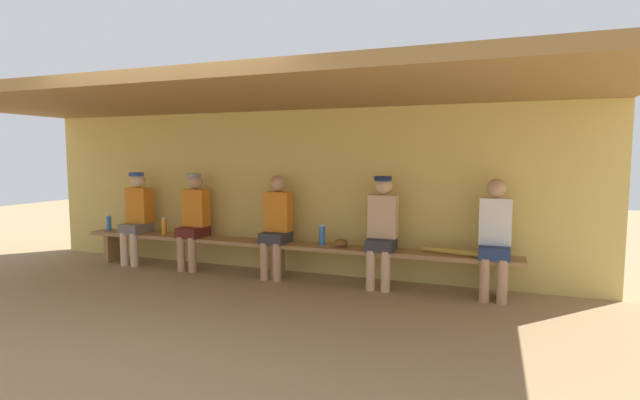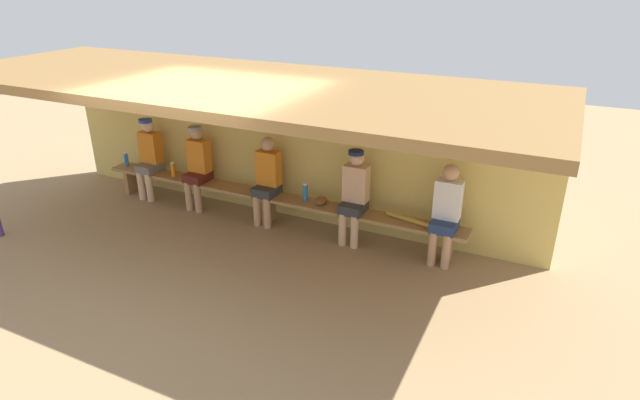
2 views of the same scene
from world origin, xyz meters
TOP-DOWN VIEW (x-y plane):
  - ground_plane at (0.00, 0.00)m, footprint 24.00×24.00m
  - back_wall at (0.00, 2.00)m, footprint 8.00×0.20m
  - dugout_roof at (0.00, 0.70)m, footprint 8.00×2.80m
  - bench at (0.00, 1.55)m, footprint 6.00×0.36m
  - player_in_red at (-0.01, 1.55)m, footprint 0.34×0.42m
  - player_shirtless_tan at (-1.29, 1.55)m, footprint 0.34×0.42m
  - player_with_sunglasses at (2.67, 1.55)m, footprint 0.34×0.42m
  - player_in_blue at (-2.28, 1.55)m, footprint 0.34×0.42m
  - player_leftmost at (1.39, 1.55)m, footprint 0.34×0.42m
  - water_bottle_green at (0.61, 1.60)m, footprint 0.08×0.08m
  - water_bottle_blue at (-1.77, 1.52)m, footprint 0.07×0.07m
  - water_bottle_orange at (-2.83, 1.56)m, footprint 0.07×0.07m
  - baseball_glove_worn at (0.87, 1.58)m, footprint 0.21×0.26m
  - baseball_bat at (2.23, 1.55)m, footprint 0.76×0.23m

SIDE VIEW (x-z plane):
  - ground_plane at x=0.00m, z-range 0.00..0.00m
  - bench at x=0.00m, z-range 0.16..0.62m
  - baseball_bat at x=2.23m, z-range 0.46..0.53m
  - baseball_glove_worn at x=0.87m, z-range 0.46..0.55m
  - water_bottle_orange at x=-2.83m, z-range 0.45..0.70m
  - water_bottle_blue at x=-1.77m, z-range 0.45..0.70m
  - water_bottle_green at x=0.61m, z-range 0.45..0.72m
  - player_in_red at x=-0.01m, z-range 0.06..1.40m
  - player_with_sunglasses at x=2.67m, z-range 0.06..1.40m
  - player_shirtless_tan at x=-1.29m, z-range 0.07..1.42m
  - player_in_blue at x=-2.28m, z-range 0.07..1.42m
  - player_leftmost at x=1.39m, z-range 0.07..1.42m
  - back_wall at x=0.00m, z-range 0.00..2.20m
  - dugout_roof at x=0.00m, z-range 2.20..2.32m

